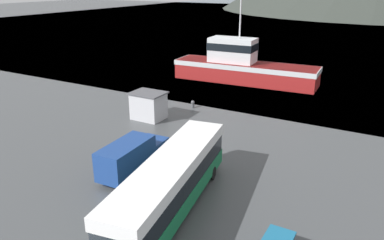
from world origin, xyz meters
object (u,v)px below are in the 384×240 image
at_px(tour_bus, 171,182).
at_px(fishing_boat, 242,66).
at_px(dock_kiosk, 149,106).
at_px(delivery_van, 132,155).

distance_m(tour_bus, fishing_boat, 30.66).
bearing_deg(tour_bus, dock_kiosk, 121.19).
xyz_separation_m(fishing_boat, dock_kiosk, (-2.33, -17.65, -0.74)).
distance_m(tour_bus, dock_kiosk, 15.74).
xyz_separation_m(tour_bus, delivery_van, (-4.90, 2.63, -0.60)).
bearing_deg(tour_bus, fishing_boat, 95.66).
height_order(tour_bus, delivery_van, tour_bus).
height_order(delivery_van, fishing_boat, fishing_boat).
distance_m(tour_bus, delivery_van, 5.59).
relative_size(tour_bus, fishing_boat, 0.67).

